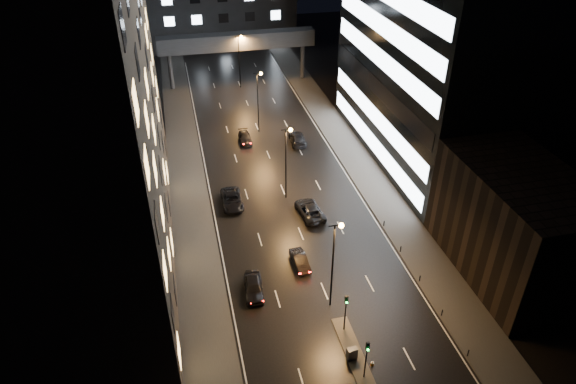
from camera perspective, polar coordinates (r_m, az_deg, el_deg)
name	(u,v)px	position (r m, az deg, el deg)	size (l,w,h in m)	color
ground	(268,155)	(78.14, -2.19, 4.16)	(160.00, 160.00, 0.00)	black
sidewalk_left	(187,181)	(72.78, -11.11, 1.20)	(5.00, 110.00, 0.15)	#383533
sidewalk_right	(357,161)	(76.96, 7.72, 3.44)	(5.00, 110.00, 0.15)	#383533
building_left	(68,78)	(55.13, -23.21, 11.60)	(15.00, 48.00, 40.00)	#2D2319
building_right_low	(515,224)	(58.18, 23.87, -3.32)	(10.00, 18.00, 12.00)	black
skybridge	(237,42)	(102.34, -5.70, 16.26)	(30.00, 3.00, 10.00)	#333335
median_island	(352,350)	(49.47, 7.17, -17.05)	(1.60, 8.00, 0.15)	#383533
traffic_signal_near	(346,307)	(48.78, 6.44, -12.61)	(0.28, 0.34, 4.40)	black
traffic_signal_far	(367,354)	(45.40, 8.73, -17.40)	(0.28, 0.34, 4.40)	black
bollard_row	(430,295)	(55.26, 15.53, -11.02)	(0.12, 25.12, 0.90)	black
streetlight_near	(335,255)	(48.84, 5.22, -6.99)	(1.45, 0.50, 10.15)	black
streetlight_mid_a	(287,155)	(64.75, -0.10, 4.19)	(1.45, 0.50, 10.15)	black
streetlight_mid_b	(259,95)	(82.46, -3.28, 10.76)	(1.45, 0.50, 10.15)	black
streetlight_far	(240,55)	(101.02, -5.38, 14.95)	(1.45, 0.50, 10.15)	black
car_away_a	(254,287)	(53.81, -3.85, -10.50)	(1.88, 4.68, 1.59)	black
car_away_b	(300,261)	(56.95, 1.35, -7.64)	(1.42, 4.06, 1.34)	black
car_away_c	(232,200)	(66.66, -6.25, -0.86)	(2.59, 5.63, 1.56)	black
car_away_d	(245,138)	(81.80, -4.80, 6.00)	(1.86, 4.58, 1.33)	black
car_toward_a	(310,210)	(64.42, 2.43, -2.00)	(2.64, 5.72, 1.59)	black
car_toward_b	(297,139)	(81.02, 1.05, 5.94)	(2.23, 5.47, 1.59)	black
utility_cabinet	(352,353)	(48.32, 7.11, -17.38)	(0.90, 0.53, 1.24)	#48484A
cone_a	(372,363)	(48.58, 9.36, -18.25)	(0.35, 0.35, 0.49)	orange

